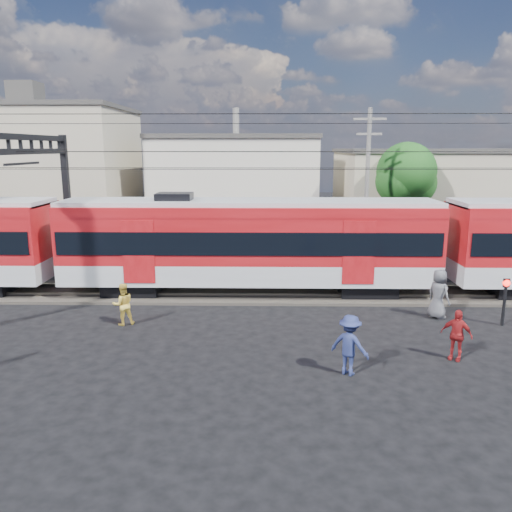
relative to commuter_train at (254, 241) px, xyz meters
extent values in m
plane|color=black|center=(0.18, -8.00, -2.40)|extent=(120.00, 120.00, 0.00)
cube|color=#2D2823|center=(0.18, 0.00, -2.34)|extent=(70.00, 3.40, 0.12)
cube|color=#59544C|center=(0.18, -0.75, -2.22)|extent=(70.00, 0.12, 0.12)
cube|color=#59544C|center=(0.18, 0.75, -2.22)|extent=(70.00, 0.12, 0.12)
cube|color=black|center=(-5.33, 0.00, -2.05)|extent=(2.40, 2.20, 0.70)
cube|color=black|center=(4.91, 0.00, -2.05)|extent=(2.40, 2.20, 0.70)
cube|color=#A4A6AC|center=(-0.21, 0.00, -1.25)|extent=(16.00, 3.00, 0.90)
cube|color=maroon|center=(-0.21, 0.00, 0.40)|extent=(16.00, 3.00, 2.40)
cube|color=black|center=(-0.21, 0.00, 0.15)|extent=(15.68, 3.08, 0.95)
cube|color=#A4A6AC|center=(-0.21, 0.00, 1.65)|extent=(16.00, 2.60, 0.25)
cube|color=black|center=(-9.82, 4.50, 1.10)|extent=(0.30, 0.30, 7.00)
cube|color=black|center=(-9.82, 0.00, 4.40)|extent=(0.25, 9.30, 0.25)
cube|color=black|center=(-9.82, 0.00, 3.80)|extent=(0.25, 9.30, 0.25)
cylinder|color=black|center=(0.18, -0.70, 3.10)|extent=(70.00, 0.03, 0.03)
cylinder|color=black|center=(0.18, 0.70, 3.10)|extent=(70.00, 0.03, 0.03)
cylinder|color=black|center=(0.18, -0.70, 3.80)|extent=(70.00, 0.03, 0.03)
cylinder|color=black|center=(0.18, 0.70, 3.80)|extent=(70.00, 0.03, 0.03)
cylinder|color=black|center=(0.18, -3.50, 5.10)|extent=(70.00, 0.03, 0.03)
cylinder|color=black|center=(0.18, 3.50, 5.10)|extent=(70.00, 0.03, 0.03)
cube|color=tan|center=(-16.82, 16.00, 2.10)|extent=(14.00, 10.00, 9.00)
cube|color=#3F3D3A|center=(-16.82, 16.00, 6.75)|extent=(14.28, 10.20, 0.30)
cube|color=beige|center=(-1.82, 19.00, 1.10)|extent=(12.00, 12.00, 7.00)
cube|color=#3F3D3A|center=(-1.82, 19.00, 4.75)|extent=(12.24, 12.24, 0.30)
cube|color=tan|center=(14.18, 16.00, 0.60)|extent=(16.00, 10.00, 6.00)
cube|color=#3F3D3A|center=(14.18, 16.00, 3.75)|extent=(16.32, 10.20, 0.30)
cylinder|color=slate|center=(6.18, 7.00, 1.85)|extent=(0.24, 0.24, 8.50)
cube|color=slate|center=(6.18, 7.00, 5.50)|extent=(1.80, 0.12, 0.12)
cube|color=slate|center=(6.18, 7.00, 4.70)|extent=(1.40, 0.12, 0.12)
cylinder|color=#382619|center=(9.18, 10.00, -0.44)|extent=(0.36, 0.36, 3.92)
sphere|color=#154413|center=(9.18, 10.00, 2.50)|extent=(3.64, 3.64, 3.64)
sphere|color=#154413|center=(9.78, 10.30, 1.80)|extent=(2.80, 2.80, 2.80)
imported|color=gold|center=(-4.70, -3.99, -1.62)|extent=(0.93, 0.85, 1.56)
imported|color=navy|center=(2.88, -7.95, -1.52)|extent=(1.31, 1.17, 1.77)
imported|color=maroon|center=(6.30, -6.87, -1.61)|extent=(0.99, 0.84, 1.59)
imported|color=#4D4D52|center=(7.05, -3.04, -1.45)|extent=(1.01, 1.11, 1.90)
cylinder|color=black|center=(9.15, -3.84, -1.57)|extent=(0.11, 0.11, 1.66)
sphere|color=#FF140C|center=(9.15, -3.84, -0.79)|extent=(0.26, 0.26, 0.26)
cube|color=black|center=(9.15, -3.84, -0.79)|extent=(0.23, 0.06, 0.32)
camera|label=1|loc=(0.46, -21.27, 3.95)|focal=35.00mm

